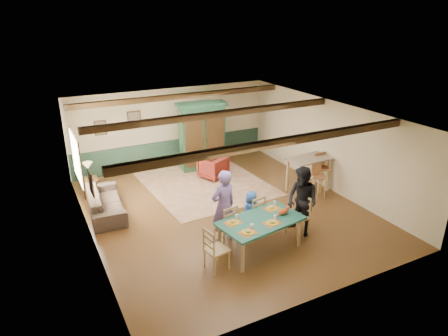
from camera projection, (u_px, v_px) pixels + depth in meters
name	position (u px, v px, depth m)	size (l,w,h in m)	color
floor	(225.00, 210.00, 10.97)	(8.00, 8.00, 0.00)	#482B14
wall_back	(172.00, 127.00, 13.78)	(7.00, 0.02, 2.70)	beige
wall_left	(87.00, 190.00, 8.99)	(0.02, 8.00, 2.70)	beige
wall_right	(329.00, 145.00, 11.95)	(0.02, 8.00, 2.70)	beige
ceiling	(225.00, 114.00, 9.97)	(7.00, 8.00, 0.02)	silver
wainscot_back	(174.00, 152.00, 14.10)	(6.95, 0.03, 0.90)	#1D3628
ceiling_beam_front	(277.00, 143.00, 8.10)	(6.95, 0.16, 0.16)	black
ceiling_beam_mid	(218.00, 114.00, 10.34)	(6.95, 0.16, 0.16)	black
ceiling_beam_back	(181.00, 96.00, 12.49)	(6.95, 0.16, 0.16)	black
window_left	(76.00, 158.00, 10.34)	(0.06, 1.60, 1.30)	white
picture_left_wall	(91.00, 183.00, 8.36)	(0.04, 0.42, 0.52)	#7D705B
picture_back_a	(134.00, 119.00, 13.04)	(0.45, 0.04, 0.55)	#7D705B
picture_back_b	(100.00, 128.00, 12.63)	(0.38, 0.04, 0.48)	#7D705B
dining_table	(260.00, 235.00, 9.00)	(1.87, 1.04, 0.78)	#1A5344
dining_chair_far_left	(226.00, 223.00, 9.29)	(0.44, 0.46, 0.99)	#9F7E4F
dining_chair_far_right	(253.00, 213.00, 9.75)	(0.44, 0.46, 0.99)	#9F7E4F
dining_chair_end_left	(217.00, 249.00, 8.30)	(0.44, 0.46, 0.99)	#9F7E4F
dining_chair_end_right	(298.00, 216.00, 9.61)	(0.44, 0.46, 0.99)	#9F7E4F
person_man	(224.00, 206.00, 9.21)	(0.66, 0.43, 1.80)	#725796
person_woman	(302.00, 201.00, 9.54)	(0.84, 0.65, 1.72)	black
person_child	(251.00, 211.00, 9.80)	(0.51, 0.33, 1.05)	#2855A1
cat	(283.00, 211.00, 9.05)	(0.37, 0.15, 0.19)	#C35222
place_setting_near_left	(248.00, 231.00, 8.32)	(0.42, 0.31, 0.11)	gold
place_setting_near_center	(272.00, 221.00, 8.69)	(0.42, 0.31, 0.11)	gold
place_setting_far_left	(233.00, 221.00, 8.71)	(0.42, 0.31, 0.11)	gold
place_setting_far_right	(272.00, 207.00, 9.34)	(0.42, 0.31, 0.11)	gold
area_rug	(204.00, 183.00, 12.69)	(3.45, 4.10, 0.01)	beige
armoire	(202.00, 136.00, 13.48)	(1.63, 0.65, 2.30)	#163723
armchair	(213.00, 167.00, 13.00)	(0.77, 0.79, 0.72)	#501110
sofa	(105.00, 202.00, 10.72)	(2.16, 0.85, 0.63)	#392C23
end_table	(91.00, 187.00, 11.72)	(0.45, 0.45, 0.55)	black
table_lamp	(88.00, 171.00, 11.53)	(0.28, 0.28, 0.51)	tan
counter_table	(308.00, 174.00, 11.97)	(1.27, 0.74, 1.06)	gray
bar_stool_left	(319.00, 181.00, 11.57)	(0.36, 0.39, 1.01)	#A76A41
bar_stool_right	(323.00, 172.00, 12.00)	(0.41, 0.45, 1.15)	#A76A41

